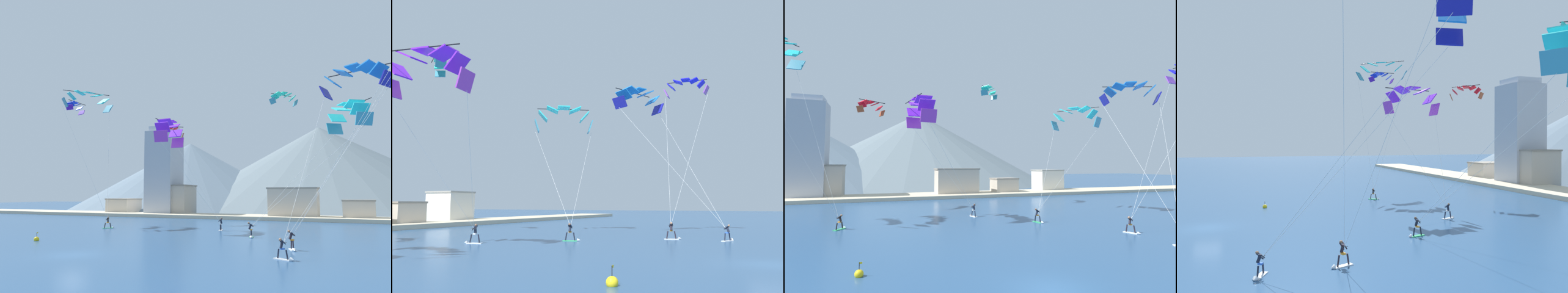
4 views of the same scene
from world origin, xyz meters
TOP-DOWN VIEW (x-y plane):
  - ground_plane at (0.00, 0.00)m, footprint 400.00×400.00m
  - kitesurfer_near_lead at (16.10, 4.53)m, footprint 1.75×1.10m
  - kitesurfer_near_trail at (3.29, 25.11)m, footprint 0.81×1.79m
  - kitesurfer_mid_center at (9.52, 18.21)m, footprint 0.84×1.78m
  - kitesurfer_far_left at (-12.90, 21.72)m, footprint 1.37×1.63m
  - kitesurfer_far_right at (15.68, 9.88)m, footprint 1.01×1.77m
  - parafoil_kite_near_lead at (21.33, 15.26)m, footprint 8.96×12.80m
  - parafoil_kite_near_trail at (-4.20, 23.88)m, footprint 8.93×7.65m
  - parafoil_kite_mid_center at (20.14, 25.08)m, footprint 13.36×10.36m
  - parafoil_kite_far_left at (-21.02, 25.64)m, footprint 10.89×8.45m
  - parafoil_kite_distant_high_outer at (-10.38, 35.67)m, footprint 4.30×4.31m
  - parafoil_kite_distant_low_drift at (-25.03, 27.00)m, footprint 2.36×5.05m
  - parafoil_kite_distant_mid_solo at (10.00, 36.86)m, footprint 4.27×4.42m
  - race_marker_buoy at (-10.26, 5.86)m, footprint 0.56×0.56m
  - shoreline_strip at (0.00, 52.14)m, footprint 180.00×10.00m
  - shore_building_harbour_front at (-34.73, 56.46)m, footprint 6.64×6.94m
  - shore_building_promenade_mid at (20.14, 53.51)m, footprint 5.78×5.14m
  - shore_building_quay_east at (8.17, 53.16)m, footprint 9.84×4.77m
  - shore_building_quay_west at (-19.99, 56.15)m, footprint 8.39×7.03m
  - highrise_tower at (-22.74, 55.68)m, footprint 7.00×7.00m
  - mountain_peak_west_ridge at (-35.97, 98.65)m, footprint 83.39×83.39m
  - mountain_peak_central_summit at (6.92, 112.49)m, footprint 103.44×103.44m

SIDE VIEW (x-z plane):
  - ground_plane at x=0.00m, z-range 0.00..0.00m
  - race_marker_buoy at x=-10.26m, z-range -0.35..0.67m
  - shoreline_strip at x=0.00m, z-range 0.00..0.70m
  - kitesurfer_near_lead at x=16.10m, z-range -0.37..1.32m
  - kitesurfer_far_left at x=-12.90m, z-range -0.36..1.39m
  - kitesurfer_mid_center at x=9.52m, z-range -0.33..1.47m
  - kitesurfer_near_trail at x=3.29m, z-range -0.34..1.50m
  - kitesurfer_far_right at x=15.68m, z-range -0.33..1.49m
  - shore_building_promenade_mid at x=20.14m, z-range 0.01..3.96m
  - shore_building_harbour_front at x=-34.73m, z-range 0.01..3.97m
  - shore_building_quay_east at x=8.17m, z-range 0.01..6.34m
  - shore_building_quay_west at x=-19.99m, z-range 0.01..7.19m
  - highrise_tower at x=-22.74m, z-range -0.21..21.02m
  - mountain_peak_west_ridge at x=-35.97m, z-range 0.00..23.31m
  - mountain_peak_central_summit at x=6.92m, z-range 0.00..28.38m
  - parafoil_kite_near_trail at x=-4.20m, z-range 7.15..21.36m
  - parafoil_kite_mid_center at x=20.14m, z-range 7.46..22.15m
  - parafoil_kite_distant_high_outer at x=-10.38m, z-range 15.30..17.48m
  - parafoil_kite_near_lead at x=21.33m, z-range 8.30..24.67m
  - parafoil_kite_distant_low_drift at x=-25.03m, z-range 19.64..21.55m
  - parafoil_kite_distant_mid_solo at x=10.00m, z-range 19.70..21.81m
  - parafoil_kite_far_left at x=-21.02m, z-range 10.58..31.74m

